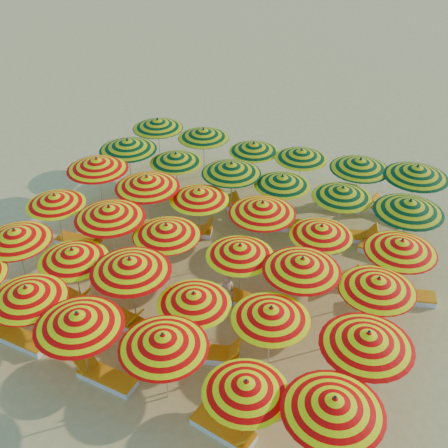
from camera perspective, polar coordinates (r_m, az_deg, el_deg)
The scene contains 55 objects.
ground at distance 19.70m, azimuth -0.62°, elevation -4.58°, with size 120.00×120.00×0.00m, color #DAB461.
umbrella_1 at distance 16.54m, azimuth -19.42°, elevation -6.63°, with size 2.82×2.82×2.37m.
umbrella_2 at distance 15.15m, azimuth -14.61°, elevation -9.39°, with size 2.87×2.87×2.52m.
umbrella_3 at distance 14.32m, azimuth -6.20°, elevation -11.72°, with size 2.35×2.35×2.44m.
umbrella_4 at distance 13.58m, azimuth 2.26°, elevation -16.19°, with size 2.24×2.24×2.22m.
umbrella_5 at distance 13.16m, azimuth 11.10°, elevation -17.57°, with size 2.80×2.80×2.50m.
umbrella_6 at distance 18.89m, azimuth -20.45°, elevation -1.09°, with size 2.93×2.93×2.39m.
umbrella_7 at distance 17.66m, azimuth -15.12°, elevation -3.01°, with size 2.30×2.30×2.30m.
umbrella_8 at distance 16.53m, azimuth -9.51°, elevation -4.13°, with size 2.69×2.69×2.55m.
umbrella_9 at distance 15.66m, azimuth -3.08°, elevation -7.55°, with size 2.21×2.21×2.23m.
umbrella_10 at distance 15.17m, azimuth 4.79°, elevation -9.01°, with size 2.62×2.62×2.30m.
umbrella_11 at distance 14.61m, azimuth 14.40°, elevation -11.27°, with size 2.71×2.71×2.54m.
umbrella_12 at distance 20.61m, azimuth -16.80°, elevation 2.39°, with size 2.16×2.16×2.22m.
umbrella_13 at distance 18.96m, azimuth -11.57°, elevation 1.18°, with size 3.15×3.15×2.53m.
umbrella_14 at distance 18.09m, azimuth -5.87°, elevation -0.61°, with size 2.29×2.29×2.36m.
umbrella_15 at distance 17.28m, azimuth 1.64°, elevation -2.68°, with size 2.51×2.51×2.26m.
umbrella_16 at distance 16.58m, azimuth 7.94°, elevation -4.07°, with size 2.94×2.94×2.48m.
umbrella_17 at distance 16.49m, azimuth 15.38°, elevation -5.90°, with size 2.50×2.50×2.36m.
umbrella_18 at distance 22.00m, azimuth -12.78°, elevation 5.98°, with size 2.80×2.80×2.51m.
umbrella_19 at distance 20.48m, azimuth -7.83°, elevation 4.26°, with size 2.62×2.62×2.51m.
umbrella_20 at distance 19.97m, azimuth -2.54°, elevation 3.01°, with size 2.17×2.17×2.26m.
umbrella_21 at distance 18.98m, azimuth 3.93°, elevation 1.66°, with size 2.51×2.51×2.45m.
umbrella_22 at distance 18.49m, azimuth 9.87°, elevation -0.65°, with size 2.61×2.61×2.19m.
umbrella_23 at distance 18.09m, azimuth 17.58°, elevation -2.15°, with size 2.84×2.84×2.40m.
umbrella_24 at distance 23.25m, azimuth -9.76°, elevation 7.94°, with size 2.94×2.94×2.49m.
umbrella_25 at distance 22.50m, azimuth -4.91°, elevation 6.71°, with size 2.40×2.40×2.22m.
umbrella_26 at distance 21.32m, azimuth 0.75°, elevation 5.69°, with size 2.94×2.94×2.43m.
umbrella_27 at distance 20.97m, azimuth 5.94°, elevation 4.42°, with size 2.43×2.43×2.23m.
umbrella_28 at distance 20.46m, azimuth 11.95°, elevation 3.18°, with size 2.37×2.37×2.31m.
umbrella_29 at distance 19.91m, azimuth 18.33°, elevation 1.74°, with size 2.63×2.63×2.52m.
umbrella_30 at distance 25.17m, azimuth -6.75°, elevation 10.09°, with size 2.37×2.37×2.36m.
umbrella_31 at distance 24.22m, azimuth -2.10°, elevation 9.20°, with size 2.75×2.75×2.33m.
umbrella_32 at distance 23.37m, azimuth 3.04°, elevation 7.80°, with size 2.18×2.18×2.18m.
umbrella_33 at distance 22.83m, azimuth 7.86°, elevation 7.05°, with size 2.77×2.77×2.27m.
umbrella_34 at distance 22.21m, azimuth 13.66°, elevation 5.96°, with size 2.82×2.82×2.44m.
umbrella_35 at distance 22.08m, azimuth 19.00°, elevation 5.07°, with size 2.97×2.97×2.54m.
lounger_1 at distance 18.10m, azimuth -19.95°, elevation -10.91°, with size 1.75×0.62×0.69m.
lounger_2 at distance 16.43m, azimuth -11.92°, elevation -14.97°, with size 1.75×0.64×0.69m.
lounger_3 at distance 15.08m, azimuth 0.07°, elevation -20.14°, with size 1.80×0.85×0.69m.
lounger_5 at distance 19.07m, azimuth -15.56°, elevation -7.12°, with size 1.79×0.80×0.69m.
lounger_6 at distance 18.00m, azimuth -10.61°, elevation -9.26°, with size 1.79×0.80×0.69m.
lounger_7 at distance 16.65m, azimuth -1.25°, elevation -13.05°, with size 1.83×1.07×0.69m.
lounger_8 at distance 21.39m, azimuth -14.37°, elevation -1.72°, with size 1.78×0.76×0.69m.
lounger_9 at distance 18.18m, azimuth 3.08°, elevation -8.05°, with size 1.77×0.69×0.69m.
lounger_10 at distance 21.32m, azimuth -3.40°, elevation -0.67°, with size 1.83×1.09×0.69m.
lounger_11 at distance 19.46m, azimuth 11.03°, elevation -5.36°, with size 1.81×0.91×0.69m.
lounger_12 at distance 19.33m, azimuth 18.08°, elevation -7.01°, with size 1.83×1.05×0.69m.
lounger_13 at distance 23.10m, azimuth -3.49°, elevation 2.40°, with size 1.82×1.19×0.69m.
lounger_14 at distance 22.37m, azimuth 2.15°, elevation 1.26°, with size 1.83×1.14×0.69m.
lounger_15 at distance 21.74m, azimuth 6.82°, elevation -0.10°, with size 1.83×1.16×0.69m.
lounger_16 at distance 21.55m, azimuth 13.02°, elevation -1.20°, with size 1.82×1.03×0.69m.
lounger_17 at distance 21.06m, azimuth 15.99°, elevation -2.67°, with size 1.75×0.63×0.69m.
lounger_18 at distance 23.26m, azimuth 11.56°, elevation 1.94°, with size 1.80×0.86×0.69m.
lounger_19 at distance 23.27m, azimuth 16.67°, elevation 1.11°, with size 1.82×0.94×0.69m.
beachgoer_a at distance 17.81m, azimuth 0.31°, elevation -6.92°, with size 0.47×0.31×1.30m, color tan.
Camera 1 is at (6.62, -13.73, 12.49)m, focal length 45.00 mm.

